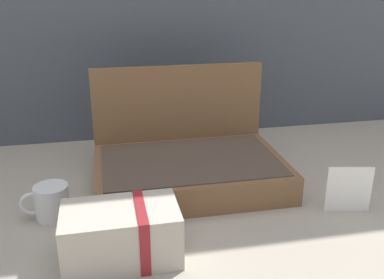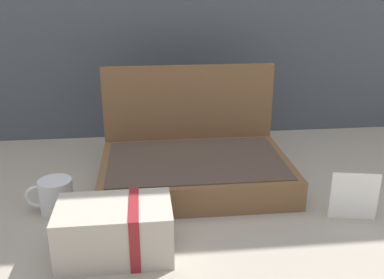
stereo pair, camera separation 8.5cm
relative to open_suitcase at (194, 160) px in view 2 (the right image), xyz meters
name	(u,v)px [view 2 (the right image)]	position (x,y,z in m)	size (l,w,h in m)	color
ground_plane	(180,212)	(-0.05, -0.17, -0.06)	(6.00, 6.00, 0.00)	#9E9384
open_suitcase	(194,160)	(0.00, 0.00, 0.00)	(0.50, 0.35, 0.30)	brown
cream_toiletry_bag	(117,230)	(-0.19, -0.32, -0.01)	(0.23, 0.14, 0.11)	#B2A899
coffee_mug	(55,196)	(-0.35, -0.13, -0.02)	(0.11, 0.08, 0.08)	silver
info_card_left	(354,196)	(0.35, -0.24, -0.01)	(0.11, 0.01, 0.11)	white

